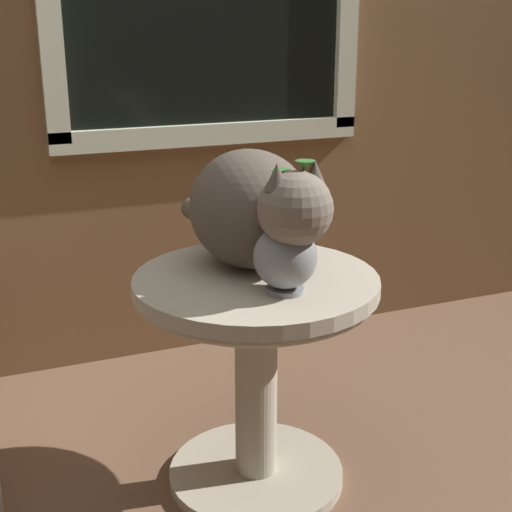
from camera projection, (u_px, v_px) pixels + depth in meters
The scene contains 3 objects.
wicker_side_table at pixel (256, 343), 1.74m from camera, with size 0.58×0.58×0.56m.
cat at pixel (254, 209), 1.69m from camera, with size 0.31×0.68×0.29m.
pewter_vase_with_ivy at pixel (285, 251), 1.55m from camera, with size 0.14×0.14×0.29m.
Camera 1 is at (-0.30, -1.41, 1.13)m, focal length 50.39 mm.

